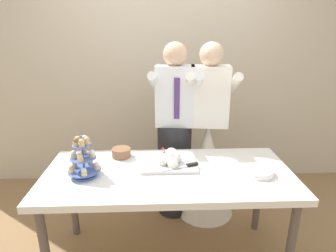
# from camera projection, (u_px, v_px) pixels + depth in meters

# --- Properties ---
(rear_wall) EXTENTS (5.20, 0.10, 2.90)m
(rear_wall) POSITION_uv_depth(u_px,v_px,m) (163.00, 58.00, 3.15)
(rear_wall) COLOR beige
(rear_wall) RESTS_ON ground_plane
(dessert_table) EXTENTS (1.80, 0.80, 0.78)m
(dessert_table) POSITION_uv_depth(u_px,v_px,m) (168.00, 181.00, 2.08)
(dessert_table) COLOR white
(dessert_table) RESTS_ON ground_plane
(cupcake_stand) EXTENTS (0.23, 0.23, 0.31)m
(cupcake_stand) POSITION_uv_depth(u_px,v_px,m) (83.00, 159.00, 1.96)
(cupcake_stand) COLOR #4C66B2
(cupcake_stand) RESTS_ON dessert_table
(main_cake_tray) EXTENTS (0.43, 0.32, 0.13)m
(main_cake_tray) POSITION_uv_depth(u_px,v_px,m) (169.00, 160.00, 2.15)
(main_cake_tray) COLOR silver
(main_cake_tray) RESTS_ON dessert_table
(plate_stack) EXTENTS (0.21, 0.21, 0.04)m
(plate_stack) POSITION_uv_depth(u_px,v_px,m) (259.00, 171.00, 2.01)
(plate_stack) COLOR white
(plate_stack) RESTS_ON dessert_table
(round_cake) EXTENTS (0.24, 0.24, 0.08)m
(round_cake) POSITION_uv_depth(u_px,v_px,m) (121.00, 154.00, 2.27)
(round_cake) COLOR white
(round_cake) RESTS_ON dessert_table
(person_groom) EXTENTS (0.50, 0.53, 1.66)m
(person_groom) POSITION_uv_depth(u_px,v_px,m) (174.00, 142.00, 2.68)
(person_groom) COLOR #232328
(person_groom) RESTS_ON ground_plane
(person_bride) EXTENTS (0.56, 0.56, 1.66)m
(person_bride) POSITION_uv_depth(u_px,v_px,m) (207.00, 158.00, 2.71)
(person_bride) COLOR white
(person_bride) RESTS_ON ground_plane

